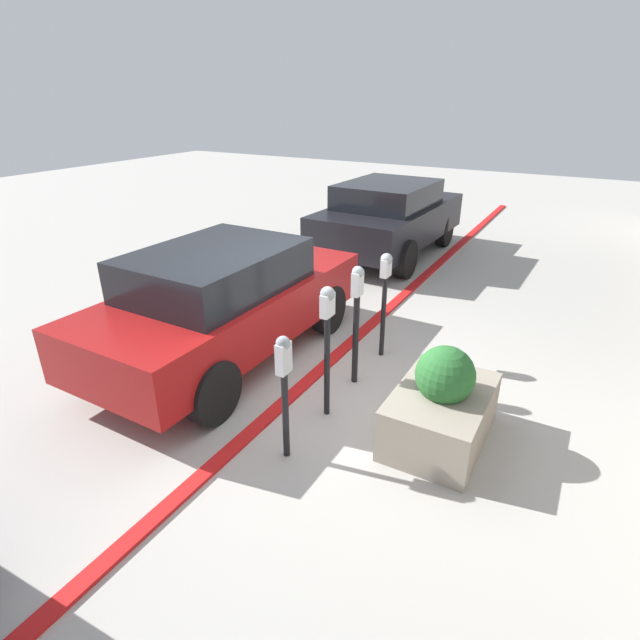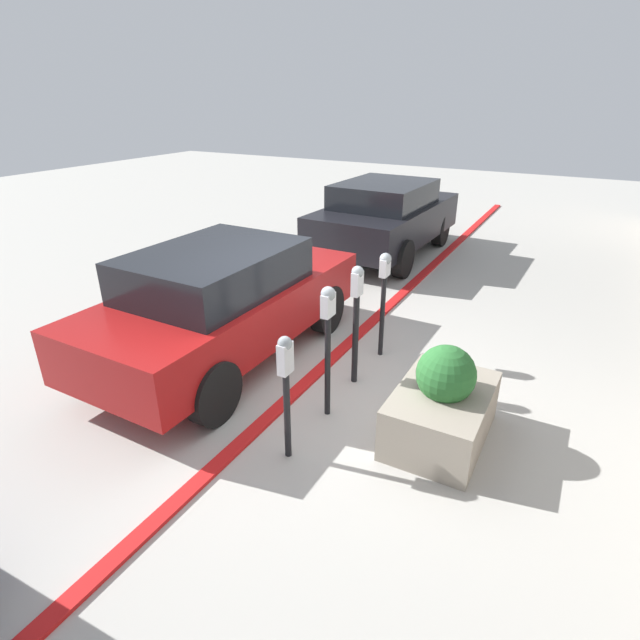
{
  "view_description": "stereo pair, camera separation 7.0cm",
  "coord_description": "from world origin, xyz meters",
  "px_view_note": "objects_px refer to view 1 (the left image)",
  "views": [
    {
      "loc": [
        -4.56,
        -2.71,
        3.34
      ],
      "look_at": [
        0.0,
        -0.13,
        0.94
      ],
      "focal_mm": 28.0,
      "sensor_mm": 36.0,
      "label": 1
    },
    {
      "loc": [
        -4.59,
        -2.65,
        3.34
      ],
      "look_at": [
        0.0,
        -0.13,
        0.94
      ],
      "focal_mm": 28.0,
      "sensor_mm": 36.0,
      "label": 2
    }
  ],
  "objects_px": {
    "parking_meter_second": "(327,328)",
    "parked_car_middle": "(225,300)",
    "parking_meter_nearest": "(284,377)",
    "parking_meter_fourth": "(385,285)",
    "planter_box": "(441,406)",
    "parked_car_rear": "(389,217)",
    "parking_meter_middle": "(357,309)"
  },
  "relations": [
    {
      "from": "parking_meter_second",
      "to": "planter_box",
      "type": "relative_size",
      "value": 1.15
    },
    {
      "from": "parking_meter_middle",
      "to": "parked_car_rear",
      "type": "bearing_deg",
      "value": 18.32
    },
    {
      "from": "parking_meter_fourth",
      "to": "parking_meter_second",
      "type": "bearing_deg",
      "value": -179.6
    },
    {
      "from": "parking_meter_nearest",
      "to": "parked_car_rear",
      "type": "xyz_separation_m",
      "value": [
        6.83,
        1.76,
        -0.05
      ]
    },
    {
      "from": "planter_box",
      "to": "parked_car_middle",
      "type": "bearing_deg",
      "value": 83.49
    },
    {
      "from": "parking_meter_fourth",
      "to": "parked_car_rear",
      "type": "distance_m",
      "value": 4.75
    },
    {
      "from": "parking_meter_fourth",
      "to": "parked_car_rear",
      "type": "height_order",
      "value": "parked_car_rear"
    },
    {
      "from": "parking_meter_second",
      "to": "parking_meter_fourth",
      "type": "xyz_separation_m",
      "value": [
        1.6,
        0.01,
        -0.05
      ]
    },
    {
      "from": "parking_meter_second",
      "to": "planter_box",
      "type": "bearing_deg",
      "value": -81.46
    },
    {
      "from": "parking_meter_nearest",
      "to": "parked_car_middle",
      "type": "distance_m",
      "value": 2.29
    },
    {
      "from": "parking_meter_second",
      "to": "parked_car_rear",
      "type": "bearing_deg",
      "value": 16.34
    },
    {
      "from": "parking_meter_nearest",
      "to": "parking_meter_fourth",
      "type": "height_order",
      "value": "parking_meter_fourth"
    },
    {
      "from": "parking_meter_fourth",
      "to": "parked_car_rear",
      "type": "xyz_separation_m",
      "value": [
        4.41,
        1.75,
        -0.18
      ]
    },
    {
      "from": "parked_car_middle",
      "to": "parking_meter_second",
      "type": "bearing_deg",
      "value": -105.67
    },
    {
      "from": "parking_meter_nearest",
      "to": "parking_meter_fourth",
      "type": "distance_m",
      "value": 2.42
    },
    {
      "from": "parking_meter_middle",
      "to": "parking_meter_fourth",
      "type": "relative_size",
      "value": 1.04
    },
    {
      "from": "parking_meter_fourth",
      "to": "parked_car_middle",
      "type": "distance_m",
      "value": 2.12
    },
    {
      "from": "parking_meter_second",
      "to": "parking_meter_fourth",
      "type": "distance_m",
      "value": 1.6
    },
    {
      "from": "parked_car_rear",
      "to": "parked_car_middle",
      "type": "bearing_deg",
      "value": -178.91
    },
    {
      "from": "parking_meter_nearest",
      "to": "parked_car_rear",
      "type": "bearing_deg",
      "value": 14.41
    },
    {
      "from": "parking_meter_second",
      "to": "parked_car_middle",
      "type": "bearing_deg",
      "value": 73.7
    },
    {
      "from": "parking_meter_fourth",
      "to": "planter_box",
      "type": "xyz_separation_m",
      "value": [
        -1.41,
        -1.25,
        -0.63
      ]
    },
    {
      "from": "parking_meter_fourth",
      "to": "parked_car_rear",
      "type": "relative_size",
      "value": 0.35
    },
    {
      "from": "parking_meter_nearest",
      "to": "parked_car_middle",
      "type": "xyz_separation_m",
      "value": [
        1.36,
        1.83,
        -0.08
      ]
    },
    {
      "from": "parking_meter_nearest",
      "to": "planter_box",
      "type": "height_order",
      "value": "parking_meter_nearest"
    },
    {
      "from": "parking_meter_nearest",
      "to": "parking_meter_middle",
      "type": "distance_m",
      "value": 1.61
    },
    {
      "from": "parked_car_rear",
      "to": "planter_box",
      "type": "bearing_deg",
      "value": -150.81
    },
    {
      "from": "parking_meter_fourth",
      "to": "parked_car_middle",
      "type": "bearing_deg",
      "value": 120.05
    },
    {
      "from": "parking_meter_nearest",
      "to": "parking_meter_second",
      "type": "height_order",
      "value": "parking_meter_second"
    },
    {
      "from": "parking_meter_middle",
      "to": "planter_box",
      "type": "bearing_deg",
      "value": -115.07
    },
    {
      "from": "parking_meter_nearest",
      "to": "parking_meter_second",
      "type": "bearing_deg",
      "value": -0.42
    },
    {
      "from": "parking_meter_fourth",
      "to": "parking_meter_middle",
      "type": "bearing_deg",
      "value": 178.62
    }
  ]
}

